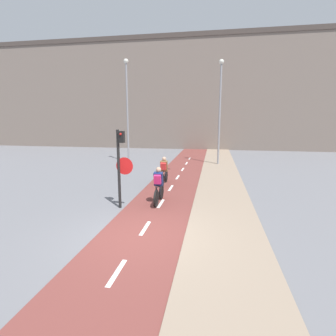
% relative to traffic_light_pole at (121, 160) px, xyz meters
% --- Properties ---
extents(ground_plane, '(120.00, 120.00, 0.00)m').
position_rel_traffic_light_pole_xyz_m(ground_plane, '(1.41, -2.28, -1.90)').
color(ground_plane, slate).
extents(bike_lane, '(2.63, 60.00, 0.02)m').
position_rel_traffic_light_pole_xyz_m(bike_lane, '(1.41, -2.28, -1.89)').
color(bike_lane, brown).
rests_on(bike_lane, ground_plane).
extents(sidewalk_strip, '(2.40, 60.00, 0.05)m').
position_rel_traffic_light_pole_xyz_m(sidewalk_strip, '(3.93, -2.28, -1.88)').
color(sidewalk_strip, gray).
rests_on(sidewalk_strip, ground_plane).
extents(building_row_background, '(60.00, 5.20, 12.50)m').
position_rel_traffic_light_pole_xyz_m(building_row_background, '(1.41, 22.91, 4.35)').
color(building_row_background, slate).
rests_on(building_row_background, ground_plane).
extents(traffic_light_pole, '(0.67, 0.25, 3.07)m').
position_rel_traffic_light_pole_xyz_m(traffic_light_pole, '(0.00, 0.00, 0.00)').
color(traffic_light_pole, black).
rests_on(traffic_light_pole, ground_plane).
extents(street_lamp_far, '(0.36, 0.36, 7.87)m').
position_rel_traffic_light_pole_xyz_m(street_lamp_far, '(-3.20, 10.44, 2.82)').
color(street_lamp_far, gray).
rests_on(street_lamp_far, ground_plane).
extents(street_lamp_sidewalk, '(0.36, 0.36, 7.63)m').
position_rel_traffic_light_pole_xyz_m(street_lamp_sidewalk, '(3.83, 10.70, 2.69)').
color(street_lamp_sidewalk, gray).
rests_on(street_lamp_sidewalk, ground_plane).
extents(cyclist_near, '(0.46, 1.75, 1.54)m').
position_rel_traffic_light_pole_xyz_m(cyclist_near, '(1.30, 0.81, -1.18)').
color(cyclist_near, black).
rests_on(cyclist_near, ground_plane).
extents(cyclist_far, '(0.46, 1.71, 1.50)m').
position_rel_traffic_light_pole_xyz_m(cyclist_far, '(0.94, 3.91, -1.19)').
color(cyclist_far, black).
rests_on(cyclist_far, ground_plane).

